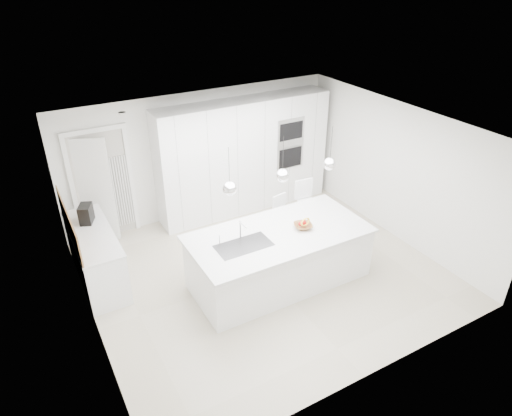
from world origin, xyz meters
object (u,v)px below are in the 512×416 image
fruit_bowl (303,226)px  bar_stool_left (282,222)px  bar_stool_right (307,210)px  island_base (280,259)px  espresso_machine (86,214)px

fruit_bowl → bar_stool_left: (0.20, 0.91, -0.45)m
bar_stool_right → island_base: bearing=-137.4°
island_base → bar_stool_right: bar_stool_right is taller
island_base → bar_stool_left: size_ratio=2.89×
fruit_bowl → bar_stool_left: fruit_bowl is taller
island_base → bar_stool_right: (1.15, 0.90, 0.13)m
espresso_machine → bar_stool_right: (3.68, -0.95, -0.49)m
bar_stool_right → fruit_bowl: bearing=-124.4°
bar_stool_left → bar_stool_right: bar_stool_right is taller
espresso_machine → bar_stool_right: bearing=9.8°
island_base → bar_stool_left: bearing=55.7°
island_base → fruit_bowl: (0.41, -0.02, 0.51)m
espresso_machine → bar_stool_right: espresso_machine is taller
espresso_machine → bar_stool_right: 3.83m
island_base → fruit_bowl: bearing=-2.7°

